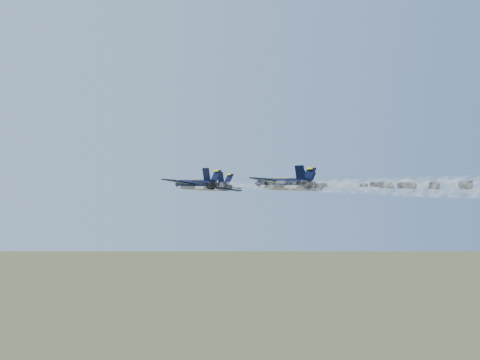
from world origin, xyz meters
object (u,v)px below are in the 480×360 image
object	(u,v)px
jet_slot	(282,184)
jet_lead	(210,186)
jet_left	(195,185)
jet_right	(287,186)

from	to	relation	value
jet_slot	jet_lead	bearing A→B (deg)	88.19
jet_left	jet_right	size ratio (longest dim) A/B	1.00
jet_lead	jet_slot	world-z (taller)	same
jet_left	jet_lead	bearing A→B (deg)	53.54
jet_right	jet_slot	xyz separation A→B (m)	(-8.74, -16.49, 0.00)
jet_lead	jet_left	distance (m)	17.55
jet_lead	jet_slot	distance (m)	29.70
jet_right	jet_slot	bearing A→B (deg)	-126.96
jet_slot	jet_left	bearing A→B (deg)	121.36
jet_lead	jet_slot	xyz separation A→B (m)	(3.74, -29.47, 0.00)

